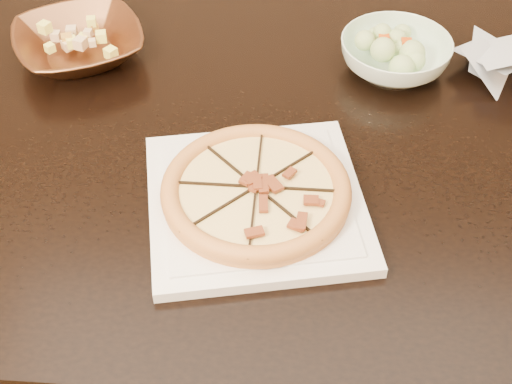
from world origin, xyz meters
TOP-DOWN VIEW (x-y plane):
  - dining_table at (-0.19, 0.05)m, footprint 1.50×1.00m
  - plate at (-0.06, -0.12)m, footprint 0.36×0.36m
  - pizza at (-0.06, -0.12)m, footprint 0.27×0.27m
  - bronze_bowl at (-0.40, 0.25)m, footprint 0.30×0.30m
  - mixed_dish at (-0.40, 0.25)m, footprint 0.08×0.11m
  - salad_bowl at (0.17, 0.23)m, footprint 0.25×0.25m
  - salad at (0.17, 0.23)m, footprint 0.08×0.11m
  - cling_film at (0.34, 0.22)m, footprint 0.17×0.15m

SIDE VIEW (x-z plane):
  - dining_table at x=-0.19m, z-range 0.28..1.03m
  - plate at x=-0.06m, z-range 0.75..0.77m
  - cling_film at x=0.34m, z-range 0.75..0.80m
  - bronze_bowl at x=-0.40m, z-range 0.75..0.81m
  - salad_bowl at x=0.17m, z-range 0.75..0.81m
  - pizza at x=-0.06m, z-range 0.77..0.80m
  - mixed_dish at x=-0.40m, z-range 0.81..0.83m
  - salad at x=0.17m, z-range 0.81..0.85m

